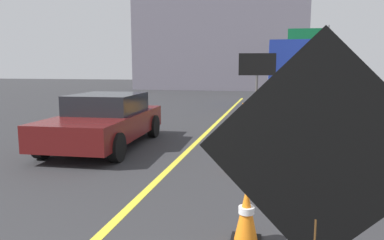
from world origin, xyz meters
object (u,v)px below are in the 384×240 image
at_px(traffic_cone_far_lane, 245,132).
at_px(traffic_cone_curbside, 243,118).
at_px(box_truck, 290,72).
at_px(pickup_car, 105,120).
at_px(highway_guide_sign, 315,48).
at_px(traffic_cone_mid_lane, 237,158).
at_px(roadwork_sign, 319,158).
at_px(arrow_board_trailer, 256,104).
at_px(traffic_cone_near_sign, 246,214).

relative_size(traffic_cone_far_lane, traffic_cone_curbside, 1.14).
height_order(box_truck, pickup_car, box_truck).
relative_size(highway_guide_sign, traffic_cone_mid_lane, 8.59).
relative_size(roadwork_sign, traffic_cone_far_lane, 3.44).
xyz_separation_m(box_truck, traffic_cone_mid_lane, (-1.57, -14.12, -1.55)).
height_order(box_truck, traffic_cone_mid_lane, box_truck).
xyz_separation_m(arrow_board_trailer, highway_guide_sign, (3.51, 10.74, 2.94)).
distance_m(traffic_cone_near_sign, traffic_cone_curbside, 8.78).
bearing_deg(highway_guide_sign, traffic_cone_curbside, -105.54).
distance_m(box_truck, traffic_cone_far_lane, 11.62).
xyz_separation_m(roadwork_sign, arrow_board_trailer, (-1.01, 13.43, -0.99)).
height_order(traffic_cone_mid_lane, traffic_cone_curbside, traffic_cone_curbside).
bearing_deg(arrow_board_trailer, traffic_cone_near_sign, -87.89).
bearing_deg(traffic_cone_far_lane, arrow_board_trailer, 89.80).
height_order(roadwork_sign, traffic_cone_far_lane, roadwork_sign).
xyz_separation_m(pickup_car, traffic_cone_near_sign, (4.04, -4.53, -0.35)).
distance_m(arrow_board_trailer, traffic_cone_mid_lane, 8.91).
distance_m(roadwork_sign, traffic_cone_near_sign, 2.06).
bearing_deg(traffic_cone_curbside, box_truck, 76.83).
relative_size(traffic_cone_mid_lane, traffic_cone_curbside, 0.98).
distance_m(roadwork_sign, box_truck, 18.65).
xyz_separation_m(roadwork_sign, box_truck, (0.60, 18.64, 0.37)).
bearing_deg(traffic_cone_far_lane, highway_guide_sign, 78.23).
height_order(arrow_board_trailer, highway_guide_sign, highway_guide_sign).
bearing_deg(traffic_cone_far_lane, traffic_cone_mid_lane, -88.71).
relative_size(roadwork_sign, highway_guide_sign, 0.47).
distance_m(arrow_board_trailer, highway_guide_sign, 11.67).
bearing_deg(highway_guide_sign, traffic_cone_near_sign, -97.77).
bearing_deg(traffic_cone_mid_lane, highway_guide_sign, 79.98).
bearing_deg(roadwork_sign, arrow_board_trailer, 94.29).
bearing_deg(highway_guide_sign, traffic_cone_far_lane, -101.77).
distance_m(box_truck, highway_guide_sign, 6.06).
bearing_deg(roadwork_sign, traffic_cone_near_sign, 109.39).
bearing_deg(roadwork_sign, traffic_cone_curbside, 97.33).
relative_size(pickup_car, traffic_cone_mid_lane, 7.74).
distance_m(arrow_board_trailer, box_truck, 5.62).
distance_m(arrow_board_trailer, traffic_cone_curbside, 3.08).
relative_size(pickup_car, highway_guide_sign, 0.90).
bearing_deg(pickup_car, arrow_board_trailer, 63.60).
bearing_deg(arrow_board_trailer, pickup_car, -116.40).
xyz_separation_m(box_truck, highway_guide_sign, (1.90, 5.53, 1.58)).
bearing_deg(traffic_cone_mid_lane, traffic_cone_far_lane, 91.29).
relative_size(arrow_board_trailer, traffic_cone_near_sign, 3.84).
relative_size(roadwork_sign, box_truck, 0.31).
xyz_separation_m(pickup_car, traffic_cone_curbside, (3.28, 4.21, -0.40)).
height_order(roadwork_sign, highway_guide_sign, highway_guide_sign).
bearing_deg(pickup_car, traffic_cone_mid_lane, -24.18).
bearing_deg(roadwork_sign, highway_guide_sign, 84.09).
height_order(arrow_board_trailer, traffic_cone_mid_lane, arrow_board_trailer).
bearing_deg(box_truck, arrow_board_trailer, -107.14).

